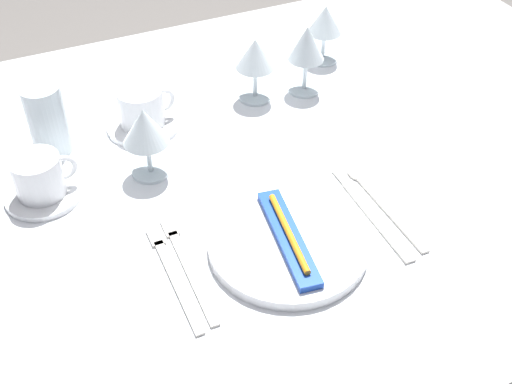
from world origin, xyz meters
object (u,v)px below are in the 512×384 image
(dinner_plate, at_px, (288,244))
(spoon_soup, at_px, (376,197))
(toothbrush_package, at_px, (288,237))
(wine_glass_far, at_px, (145,129))
(wine_glass_left, at_px, (307,47))
(coffee_cup_left, at_px, (142,107))
(fork_inner, at_px, (172,273))
(wine_glass_centre, at_px, (255,57))
(coffee_cup_right, at_px, (39,176))
(wine_glass_right, at_px, (325,23))
(dinner_knife, at_px, (372,215))
(fork_outer, at_px, (187,264))
(drink_tumbler, at_px, (48,123))

(dinner_plate, distance_m, spoon_soup, 0.19)
(spoon_soup, bearing_deg, toothbrush_package, -167.13)
(dinner_plate, distance_m, wine_glass_far, 0.31)
(wine_glass_left, bearing_deg, coffee_cup_left, 177.88)
(fork_inner, distance_m, wine_glass_centre, 0.50)
(coffee_cup_right, xyz_separation_m, wine_glass_right, (0.65, 0.21, 0.04))
(dinner_knife, xyz_separation_m, wine_glass_centre, (-0.03, 0.40, 0.09))
(dinner_plate, bearing_deg, fork_outer, 168.23)
(fork_inner, distance_m, spoon_soup, 0.37)
(fork_outer, xyz_separation_m, wine_glass_far, (0.02, 0.23, 0.09))
(fork_inner, xyz_separation_m, coffee_cup_right, (-0.14, 0.25, 0.04))
(wine_glass_far, bearing_deg, dinner_knife, -40.77)
(toothbrush_package, distance_m, fork_outer, 0.16)
(toothbrush_package, xyz_separation_m, wine_glass_centre, (0.13, 0.41, 0.07))
(dinner_knife, relative_size, wine_glass_left, 1.65)
(fork_inner, distance_m, wine_glass_left, 0.56)
(wine_glass_centre, bearing_deg, fork_outer, -127.09)
(fork_outer, relative_size, wine_glass_right, 1.81)
(wine_glass_right, bearing_deg, wine_glass_far, -154.51)
(spoon_soup, distance_m, drink_tumbler, 0.59)
(dinner_plate, relative_size, wine_glass_right, 1.95)
(toothbrush_package, height_order, drink_tumbler, drink_tumbler)
(dinner_knife, height_order, wine_glass_far, wine_glass_far)
(fork_inner, bearing_deg, wine_glass_centre, 51.07)
(wine_glass_centre, height_order, wine_glass_left, wine_glass_left)
(dinner_knife, bearing_deg, drink_tumbler, 137.87)
(spoon_soup, distance_m, wine_glass_far, 0.40)
(wine_glass_centre, bearing_deg, drink_tumbler, -179.58)
(dinner_knife, relative_size, wine_glass_right, 1.87)
(wine_glass_right, bearing_deg, wine_glass_left, -135.06)
(fork_inner, xyz_separation_m, spoon_soup, (0.37, 0.02, -0.00))
(dinner_knife, height_order, wine_glass_right, wine_glass_right)
(fork_inner, bearing_deg, fork_outer, 17.03)
(toothbrush_package, bearing_deg, drink_tumbler, 124.71)
(coffee_cup_right, bearing_deg, spoon_soup, -24.85)
(coffee_cup_left, distance_m, wine_glass_centre, 0.24)
(fork_inner, bearing_deg, dinner_knife, -2.81)
(dinner_plate, distance_m, wine_glass_right, 0.59)
(fork_inner, bearing_deg, wine_glass_right, 42.24)
(spoon_soup, xyz_separation_m, drink_tumbler, (-0.47, 0.36, 0.06))
(wine_glass_centre, bearing_deg, fork_inner, -128.93)
(spoon_soup, xyz_separation_m, wine_glass_centre, (-0.06, 0.36, 0.09))
(toothbrush_package, xyz_separation_m, dinner_knife, (0.16, 0.01, -0.02))
(wine_glass_left, height_order, drink_tumbler, wine_glass_left)
(toothbrush_package, bearing_deg, dinner_knife, 2.80)
(dinner_plate, relative_size, wine_glass_left, 1.72)
(spoon_soup, xyz_separation_m, wine_glass_left, (0.04, 0.35, 0.10))
(wine_glass_left, bearing_deg, toothbrush_package, -120.76)
(coffee_cup_left, xyz_separation_m, drink_tumbler, (-0.17, 0.00, 0.01))
(wine_glass_left, bearing_deg, dinner_knife, -101.00)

